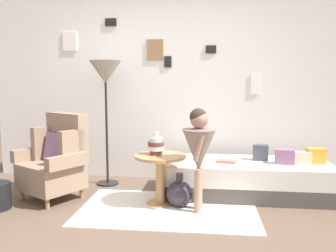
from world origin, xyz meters
The scene contains 15 objects.
ground_plane centered at (0.00, 0.00, 0.00)m, with size 12.00×12.00×0.00m, color brown.
gallery_wall centered at (0.00, 1.95, 1.30)m, with size 4.80×0.12×2.60m.
rug centered at (0.18, 0.69, 0.01)m, with size 1.84×1.12×0.01m, color silver.
armchair centered at (-1.14, 0.94, 0.44)m, with size 0.90×0.84×0.97m.
daybed centered at (1.05, 1.27, 0.20)m, with size 1.91×0.83×0.40m.
pillow_head centered at (1.82, 1.27, 0.49)m, with size 0.20×0.12×0.18m, color orange.
pillow_mid centered at (1.64, 1.21, 0.47)m, with size 0.21×0.12×0.14m, color beige.
pillow_back centered at (1.46, 1.21, 0.48)m, with size 0.21×0.12×0.17m, color gray.
pillow_extra centered at (1.21, 1.37, 0.49)m, with size 0.17×0.12×0.19m, color #474C56.
side_table centered at (0.08, 0.84, 0.39)m, with size 0.55×0.55×0.55m.
vase_striped centered at (0.03, 0.86, 0.65)m, with size 0.17×0.17×0.25m.
floor_lamp centered at (-0.71, 1.52, 1.39)m, with size 0.40×0.40×1.60m.
person_child centered at (0.49, 0.67, 0.68)m, with size 0.34×0.34×1.07m.
book_on_daybed centered at (0.81, 1.22, 0.42)m, with size 0.22×0.16×0.03m, color #BE7264.
demijohn_near centered at (0.29, 0.79, 0.15)m, with size 0.28×0.28×0.37m.
Camera 1 is at (0.56, -2.77, 1.32)m, focal length 36.97 mm.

